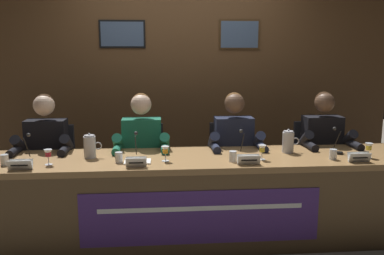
% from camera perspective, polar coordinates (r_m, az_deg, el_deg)
% --- Properties ---
extents(ground_plane, '(12.00, 12.00, 0.00)m').
position_cam_1_polar(ground_plane, '(3.73, 0.00, -14.86)').
color(ground_plane, gray).
extents(wall_back_panelled, '(4.98, 0.14, 2.60)m').
position_cam_1_polar(wall_back_panelled, '(4.89, -1.47, 6.98)').
color(wall_back_panelled, brown).
rests_on(wall_back_panelled, ground_plane).
extents(conference_table, '(3.78, 0.77, 0.72)m').
position_cam_1_polar(conference_table, '(3.44, 0.17, -8.07)').
color(conference_table, olive).
rests_on(conference_table, ground_plane).
extents(chair_far_left, '(0.44, 0.44, 0.89)m').
position_cam_1_polar(chair_far_left, '(4.23, -18.72, -6.12)').
color(chair_far_left, black).
rests_on(chair_far_left, ground_plane).
extents(panelist_far_left, '(0.51, 0.48, 1.22)m').
position_cam_1_polar(panelist_far_left, '(3.97, -19.62, -3.11)').
color(panelist_far_left, black).
rests_on(panelist_far_left, ground_plane).
extents(nameplate_far_left, '(0.18, 0.06, 0.08)m').
position_cam_1_polar(nameplate_far_left, '(3.35, -22.64, -4.77)').
color(nameplate_far_left, white).
rests_on(nameplate_far_left, conference_table).
extents(juice_glass_far_left, '(0.06, 0.06, 0.12)m').
position_cam_1_polar(juice_glass_far_left, '(3.41, -19.24, -3.49)').
color(juice_glass_far_left, white).
rests_on(juice_glass_far_left, conference_table).
extents(water_cup_far_left, '(0.06, 0.06, 0.08)m').
position_cam_1_polar(water_cup_far_left, '(3.54, -24.45, -4.16)').
color(water_cup_far_left, silver).
rests_on(water_cup_far_left, conference_table).
extents(microphone_far_left, '(0.06, 0.17, 0.22)m').
position_cam_1_polar(microphone_far_left, '(3.58, -21.88, -3.20)').
color(microphone_far_left, black).
rests_on(microphone_far_left, conference_table).
extents(chair_center_left, '(0.44, 0.44, 0.89)m').
position_cam_1_polar(chair_center_left, '(4.10, -6.77, -6.12)').
color(chair_center_left, black).
rests_on(chair_center_left, ground_plane).
extents(panelist_center_left, '(0.51, 0.48, 1.22)m').
position_cam_1_polar(panelist_center_left, '(3.84, -6.95, -3.02)').
color(panelist_center_left, black).
rests_on(panelist_center_left, ground_plane).
extents(nameplate_center_left, '(0.16, 0.06, 0.08)m').
position_cam_1_polar(nameplate_center_left, '(3.19, -7.72, -4.77)').
color(nameplate_center_left, white).
rests_on(nameplate_center_left, conference_table).
extents(juice_glass_center_left, '(0.06, 0.06, 0.12)m').
position_cam_1_polar(juice_glass_center_left, '(3.33, -3.71, -3.23)').
color(juice_glass_center_left, white).
rests_on(juice_glass_center_left, conference_table).
extents(water_cup_center_left, '(0.06, 0.06, 0.08)m').
position_cam_1_polar(water_cup_center_left, '(3.35, -10.06, -4.16)').
color(water_cup_center_left, silver).
rests_on(water_cup_center_left, conference_table).
extents(microphone_center_left, '(0.06, 0.17, 0.22)m').
position_cam_1_polar(microphone_center_left, '(3.42, -7.76, -3.13)').
color(microphone_center_left, black).
rests_on(microphone_center_left, conference_table).
extents(chair_center_right, '(0.44, 0.44, 0.89)m').
position_cam_1_polar(chair_center_right, '(4.16, 5.36, -5.86)').
color(chair_center_right, black).
rests_on(chair_center_right, ground_plane).
extents(panelist_center_right, '(0.51, 0.48, 1.22)m').
position_cam_1_polar(panelist_center_right, '(3.90, 5.94, -2.78)').
color(panelist_center_right, black).
rests_on(panelist_center_right, ground_plane).
extents(nameplate_center_right, '(0.18, 0.06, 0.08)m').
position_cam_1_polar(nameplate_center_right, '(3.27, 7.83, -4.41)').
color(nameplate_center_right, white).
rests_on(nameplate_center_right, conference_table).
extents(juice_glass_center_right, '(0.06, 0.06, 0.12)m').
position_cam_1_polar(juice_glass_center_right, '(3.42, 9.65, -3.01)').
color(juice_glass_center_right, white).
rests_on(juice_glass_center_right, conference_table).
extents(water_cup_center_right, '(0.06, 0.06, 0.08)m').
position_cam_1_polar(water_cup_center_right, '(3.35, 5.66, -4.05)').
color(water_cup_center_right, silver).
rests_on(water_cup_center_right, conference_table).
extents(microphone_center_right, '(0.06, 0.17, 0.22)m').
position_cam_1_polar(microphone_center_right, '(3.51, 7.01, -2.78)').
color(microphone_center_right, black).
rests_on(microphone_center_right, conference_table).
extents(chair_far_right, '(0.44, 0.44, 0.89)m').
position_cam_1_polar(chair_far_right, '(4.39, 16.66, -5.37)').
color(chair_far_right, black).
rests_on(chair_far_right, ground_plane).
extents(panelist_far_right, '(0.51, 0.48, 1.22)m').
position_cam_1_polar(panelist_far_right, '(4.15, 17.85, -2.43)').
color(panelist_far_right, black).
rests_on(panelist_far_right, ground_plane).
extents(nameplate_far_right, '(0.17, 0.06, 0.08)m').
position_cam_1_polar(nameplate_far_right, '(3.57, 22.08, -3.82)').
color(nameplate_far_right, white).
rests_on(nameplate_far_right, conference_table).
extents(juice_glass_far_right, '(0.06, 0.06, 0.12)m').
position_cam_1_polar(juice_glass_far_right, '(3.74, 23.22, -2.56)').
color(juice_glass_far_right, white).
rests_on(juice_glass_far_right, conference_table).
extents(water_cup_far_right, '(0.06, 0.06, 0.08)m').
position_cam_1_polar(water_cup_far_right, '(3.58, 18.89, -3.59)').
color(water_cup_far_right, silver).
rests_on(water_cup_far_right, conference_table).
extents(microphone_far_right, '(0.06, 0.17, 0.22)m').
position_cam_1_polar(microphone_far_right, '(3.81, 19.47, -2.25)').
color(microphone_far_right, black).
rests_on(microphone_far_right, conference_table).
extents(water_pitcher_left_side, '(0.15, 0.10, 0.21)m').
position_cam_1_polar(water_pitcher_left_side, '(3.54, -13.91, -2.56)').
color(water_pitcher_left_side, silver).
rests_on(water_pitcher_left_side, conference_table).
extents(water_pitcher_right_side, '(0.15, 0.10, 0.21)m').
position_cam_1_polar(water_pitcher_right_side, '(3.71, 13.13, -1.93)').
color(water_pitcher_right_side, silver).
rests_on(water_pitcher_right_side, conference_table).
extents(document_stack_center_left, '(0.21, 0.15, 0.01)m').
position_cam_1_polar(document_stack_center_left, '(3.34, -7.52, -4.68)').
color(document_stack_center_left, white).
rests_on(document_stack_center_left, conference_table).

